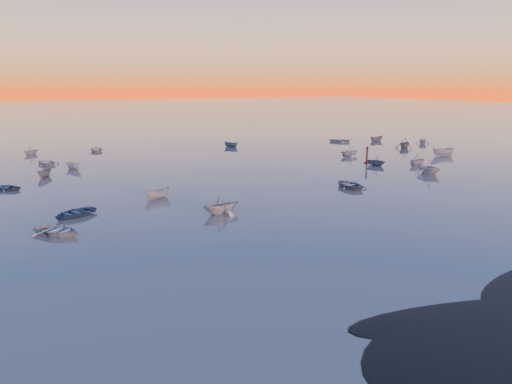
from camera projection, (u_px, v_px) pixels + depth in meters
ground at (101, 140)px, 113.84m from camera, size 600.00×600.00×0.00m
mud_lobes at (482, 324)px, 26.75m from camera, size 140.00×6.00×0.07m
moored_fleet at (166, 171)px, 73.32m from camera, size 124.00×58.00×1.20m
boat_near_left at (58, 234)px, 42.67m from camera, size 4.55×4.17×1.09m
boat_near_center at (158, 198)px, 56.21m from camera, size 2.66×3.78×1.21m
boat_near_right at (376, 165)px, 78.63m from camera, size 3.77×2.59×1.21m
channel_marker at (367, 156)px, 80.86m from camera, size 0.82×0.82×2.90m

